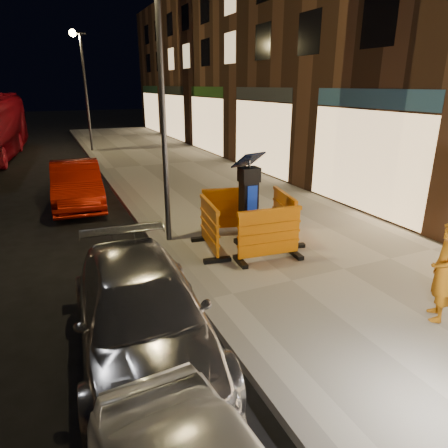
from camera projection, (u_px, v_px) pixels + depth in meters
name	position (u px, v px, depth m)	size (l,w,h in m)	color
ground_plane	(205.00, 307.00, 6.92)	(120.00, 120.00, 0.00)	black
sidewalk	(344.00, 272.00, 8.05)	(6.00, 60.00, 0.15)	gray
kerb	(205.00, 304.00, 6.90)	(0.30, 60.00, 0.15)	slate
parking_kiosk	(249.00, 202.00, 8.95)	(0.63, 0.63, 2.01)	black
barrier_front	(269.00, 235.00, 8.27)	(1.44, 0.59, 1.12)	orange
barrier_back	(231.00, 210.00, 9.91)	(1.44, 0.59, 1.12)	orange
barrier_kerbside	(210.00, 227.00, 8.73)	(1.44, 0.59, 1.12)	orange
barrier_bldgside	(284.00, 216.00, 9.46)	(1.44, 0.59, 1.12)	orange
car_silver	(145.00, 351.00, 5.79)	(1.77, 4.35, 1.26)	#B4B4B9
car_red	(79.00, 205.00, 12.80)	(1.45, 4.15, 1.37)	#A11205
man	(444.00, 272.00, 6.09)	(0.58, 0.38, 1.60)	#B16510
street_lamp_mid	(163.00, 109.00, 8.56)	(0.12, 0.12, 6.00)	#3F3F44
street_lamp_far	(86.00, 94.00, 21.49)	(0.12, 0.12, 6.00)	#3F3F44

